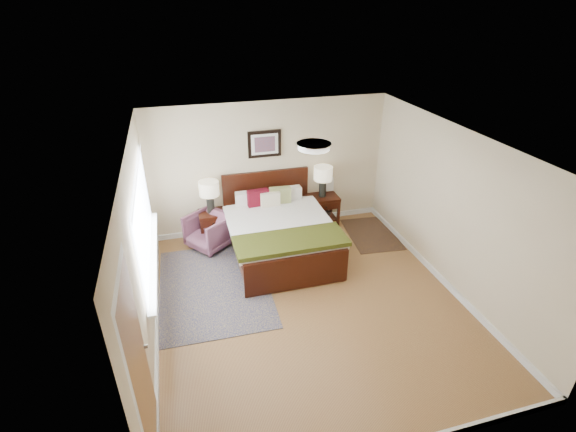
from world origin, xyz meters
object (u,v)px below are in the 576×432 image
(nightstand_right, at_px, (322,207))
(nightstand_left, at_px, (212,218))
(armchair, at_px, (209,231))
(rug_persian, at_px, (214,286))
(bed, at_px, (279,227))
(lamp_left, at_px, (209,191))
(lamp_right, at_px, (323,176))

(nightstand_right, bearing_deg, nightstand_left, -179.83)
(armchair, bearing_deg, nightstand_left, 123.19)
(nightstand_left, distance_m, nightstand_right, 2.18)
(nightstand_right, distance_m, rug_persian, 2.81)
(nightstand_left, distance_m, rug_persian, 1.56)
(bed, distance_m, rug_persian, 1.52)
(armchair, bearing_deg, lamp_left, 124.56)
(nightstand_left, height_order, lamp_right, lamp_right)
(lamp_left, bearing_deg, lamp_right, 0.00)
(lamp_right, bearing_deg, rug_persian, -147.27)
(nightstand_right, relative_size, lamp_right, 1.02)
(nightstand_right, height_order, lamp_left, lamp_left)
(nightstand_left, xyz_separation_m, nightstand_right, (2.18, 0.01, -0.07))
(armchair, bearing_deg, rug_persian, -40.69)
(rug_persian, bearing_deg, armchair, 87.95)
(lamp_left, bearing_deg, armchair, -108.25)
(nightstand_right, relative_size, armchair, 0.88)
(nightstand_left, bearing_deg, lamp_left, 90.00)
(lamp_left, relative_size, armchair, 0.86)
(nightstand_right, bearing_deg, armchair, -173.56)
(bed, height_order, lamp_right, lamp_right)
(nightstand_left, relative_size, armchair, 0.79)
(lamp_left, bearing_deg, bed, -37.69)
(lamp_left, relative_size, rug_persian, 0.25)
(nightstand_right, distance_m, armchair, 2.29)
(rug_persian, bearing_deg, bed, 29.44)
(lamp_right, bearing_deg, armchair, -173.22)
(nightstand_right, distance_m, lamp_right, 0.67)
(lamp_right, bearing_deg, nightstand_left, -179.47)
(nightstand_left, bearing_deg, armchair, -109.62)
(armchair, bearing_deg, bed, 26.93)
(lamp_left, xyz_separation_m, rug_persian, (-0.16, -1.51, -0.99))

